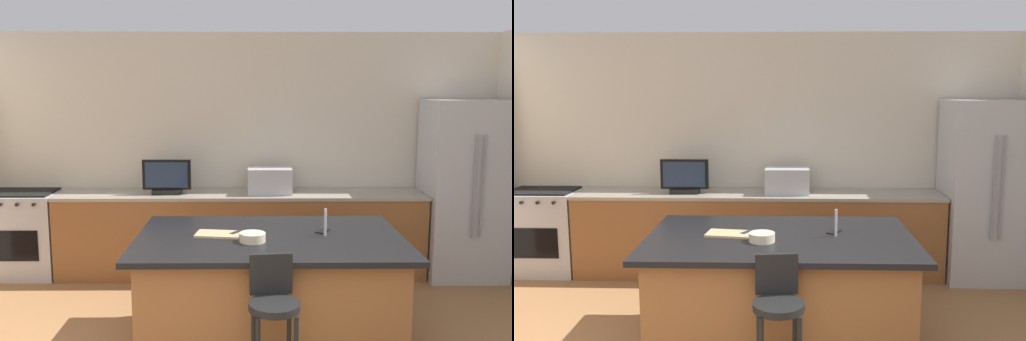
# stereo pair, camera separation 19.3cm
# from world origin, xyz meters

# --- Properties ---
(wall_back) EXTENTS (6.30, 0.12, 2.69)m
(wall_back) POSITION_xyz_m (0.00, 4.05, 1.35)
(wall_back) COLOR beige
(wall_back) RESTS_ON ground_plane
(counter_back) EXTENTS (4.03, 0.62, 0.93)m
(counter_back) POSITION_xyz_m (-0.03, 3.67, 0.46)
(counter_back) COLOR brown
(counter_back) RESTS_ON ground_plane
(kitchen_island) EXTENTS (2.12, 1.36, 0.90)m
(kitchen_island) POSITION_xyz_m (0.24, 2.00, 0.46)
(kitchen_island) COLOR black
(kitchen_island) RESTS_ON ground_plane
(refrigerator) EXTENTS (0.84, 0.75, 1.95)m
(refrigerator) POSITION_xyz_m (2.42, 3.61, 0.97)
(refrigerator) COLOR #B7BABF
(refrigerator) RESTS_ON ground_plane
(range_oven) EXTENTS (0.79, 0.63, 0.95)m
(range_oven) POSITION_xyz_m (-2.45, 3.67, 0.47)
(range_oven) COLOR #B7BABF
(range_oven) RESTS_ON ground_plane
(microwave) EXTENTS (0.48, 0.36, 0.28)m
(microwave) POSITION_xyz_m (0.29, 3.67, 1.07)
(microwave) COLOR #B7BABF
(microwave) RESTS_ON counter_back
(tv_monitor) EXTENTS (0.52, 0.16, 0.38)m
(tv_monitor) POSITION_xyz_m (-0.83, 3.62, 1.10)
(tv_monitor) COLOR black
(tv_monitor) RESTS_ON counter_back
(sink_faucet_back) EXTENTS (0.02, 0.02, 0.24)m
(sink_faucet_back) POSITION_xyz_m (0.14, 3.77, 1.05)
(sink_faucet_back) COLOR #B2B2B7
(sink_faucet_back) RESTS_ON counter_back
(sink_faucet_island) EXTENTS (0.02, 0.02, 0.22)m
(sink_faucet_island) POSITION_xyz_m (0.68, 2.00, 1.01)
(sink_faucet_island) COLOR #B2B2B7
(sink_faucet_island) RESTS_ON kitchen_island
(bar_stool_center) EXTENTS (0.34, 0.35, 0.97)m
(bar_stool_center) POSITION_xyz_m (0.23, 1.19, 0.58)
(bar_stool_center) COLOR black
(bar_stool_center) RESTS_ON ground_plane
(fruit_bowl) EXTENTS (0.20, 0.20, 0.07)m
(fruit_bowl) POSITION_xyz_m (0.10, 1.84, 0.94)
(fruit_bowl) COLOR beige
(fruit_bowl) RESTS_ON kitchen_island
(cell_phone) EXTENTS (0.14, 0.16, 0.01)m
(cell_phone) POSITION_xyz_m (0.68, 2.13, 0.90)
(cell_phone) COLOR black
(cell_phone) RESTS_ON kitchen_island
(tv_remote) EXTENTS (0.13, 0.16, 0.02)m
(tv_remote) POSITION_xyz_m (-0.02, 2.06, 0.91)
(tv_remote) COLOR black
(tv_remote) RESTS_ON kitchen_island
(cutting_board) EXTENTS (0.37, 0.26, 0.02)m
(cutting_board) POSITION_xyz_m (-0.18, 2.02, 0.91)
(cutting_board) COLOR tan
(cutting_board) RESTS_ON kitchen_island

